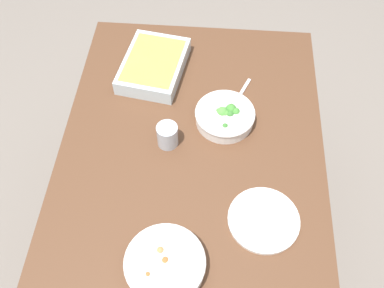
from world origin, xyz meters
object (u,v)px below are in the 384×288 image
at_px(drink_cup, 167,136).
at_px(side_plate, 264,220).
at_px(broccoli_bowl, 225,116).
at_px(spoon_by_broccoli, 237,99).
at_px(spoon_by_stew, 176,257).
at_px(baking_dish, 154,65).
at_px(stew_bowl, 165,264).

relative_size(drink_cup, side_plate, 0.39).
height_order(broccoli_bowl, spoon_by_broccoli, broccoli_bowl).
distance_m(broccoli_bowl, spoon_by_stew, 0.53).
bearing_deg(baking_dish, drink_cup, -164.79).
height_order(drink_cup, side_plate, drink_cup).
distance_m(broccoli_bowl, side_plate, 0.40).
relative_size(side_plate, spoon_by_broccoli, 1.31).
relative_size(stew_bowl, broccoli_bowl, 1.09).
xyz_separation_m(broccoli_bowl, spoon_by_stew, (-0.51, 0.12, -0.03)).
bearing_deg(baking_dish, side_plate, -145.36).
height_order(stew_bowl, spoon_by_stew, stew_bowl).
relative_size(broccoli_bowl, spoon_by_stew, 1.42).
bearing_deg(side_plate, spoon_by_stew, 118.05).
distance_m(broccoli_bowl, spoon_by_broccoli, 0.11).
bearing_deg(drink_cup, stew_bowl, -174.59).
height_order(broccoli_bowl, drink_cup, drink_cup).
bearing_deg(stew_bowl, spoon_by_broccoli, -16.61).
relative_size(stew_bowl, spoon_by_stew, 1.56).
bearing_deg(side_plate, drink_cup, 50.51).
distance_m(stew_bowl, drink_cup, 0.44).
distance_m(stew_bowl, spoon_by_broccoli, 0.67).
bearing_deg(baking_dish, spoon_by_stew, -167.80).
bearing_deg(drink_cup, spoon_by_stew, -170.34).
xyz_separation_m(stew_bowl, spoon_by_broccoli, (0.65, -0.19, -0.03)).
relative_size(drink_cup, spoon_by_stew, 0.57).
bearing_deg(spoon_by_stew, baking_dish, 12.20).
bearing_deg(spoon_by_stew, stew_bowl, 141.05).
height_order(drink_cup, spoon_by_broccoli, drink_cup).
bearing_deg(baking_dish, stew_bowl, -170.28).
distance_m(drink_cup, spoon_by_broccoli, 0.32).
xyz_separation_m(broccoli_bowl, baking_dish, (0.22, 0.28, 0.00)).
bearing_deg(stew_bowl, broccoli_bowl, -15.36).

